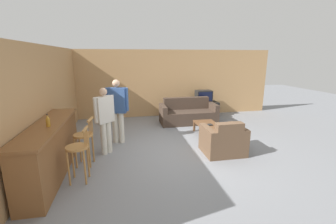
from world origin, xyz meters
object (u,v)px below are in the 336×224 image
(tv, at_px, (204,96))
(bottle, at_px, (48,121))
(couch_far, at_px, (188,114))
(tv_unit, at_px, (203,109))
(person_by_counter, at_px, (105,117))
(bar_chair_near, at_px, (78,152))
(bar_chair_mid, at_px, (84,139))
(person_by_window, at_px, (117,108))
(book_on_table, at_px, (209,125))
(coffee_table, at_px, (208,126))
(armchair_near, at_px, (223,141))

(tv, xyz_separation_m, bottle, (-4.48, -4.06, 0.38))
(couch_far, xyz_separation_m, tv_unit, (0.86, 0.79, -0.03))
(tv, relative_size, person_by_counter, 0.38)
(bar_chair_near, xyz_separation_m, bar_chair_mid, (-0.00, 0.68, 0.00))
(bar_chair_near, distance_m, person_by_window, 2.06)
(person_by_counter, bearing_deg, bar_chair_near, -108.54)
(bar_chair_mid, bearing_deg, tv_unit, 41.59)
(bar_chair_mid, bearing_deg, book_on_table, 19.25)
(coffee_table, height_order, tv, tv)
(bar_chair_mid, xyz_separation_m, person_by_counter, (0.41, 0.54, 0.31))
(bar_chair_mid, xyz_separation_m, person_by_window, (0.69, 1.22, 0.38))
(tv_unit, bearing_deg, bar_chair_mid, -138.41)
(tv, bearing_deg, couch_far, -137.52)
(bar_chair_mid, relative_size, tv_unit, 0.91)
(person_by_window, xyz_separation_m, person_by_counter, (-0.28, -0.68, -0.07))
(bar_chair_mid, relative_size, book_on_table, 6.38)
(couch_far, bearing_deg, book_on_table, -82.62)
(bar_chair_near, xyz_separation_m, couch_far, (3.12, 3.42, -0.29))
(person_by_counter, bearing_deg, coffee_table, 13.61)
(bar_chair_near, relative_size, person_by_counter, 0.65)
(tv_unit, distance_m, book_on_table, 2.46)
(couch_far, distance_m, tv_unit, 1.17)
(tv_unit, bearing_deg, bar_chair_near, -133.34)
(bottle, bearing_deg, person_by_window, 55.87)
(coffee_table, height_order, book_on_table, book_on_table)
(person_by_window, relative_size, person_by_counter, 1.08)
(armchair_near, relative_size, coffee_table, 0.89)
(armchair_near, height_order, tv_unit, armchair_near)
(bar_chair_near, height_order, person_by_counter, person_by_counter)
(bar_chair_near, xyz_separation_m, tv, (3.98, 4.21, 0.21))
(couch_far, distance_m, tv, 1.26)
(coffee_table, relative_size, tv_unit, 0.94)
(coffee_table, distance_m, bottle, 4.30)
(armchair_near, relative_size, book_on_table, 5.80)
(tv, xyz_separation_m, book_on_table, (-0.65, -2.37, -0.43))
(coffee_table, distance_m, tv, 2.42)
(bar_chair_mid, height_order, book_on_table, bar_chair_mid)
(bar_chair_near, bearing_deg, bottle, 163.16)
(bar_chair_near, height_order, armchair_near, bar_chair_near)
(couch_far, xyz_separation_m, coffee_table, (0.20, -1.49, -0.00))
(bar_chair_near, distance_m, bottle, 0.78)
(couch_far, relative_size, coffee_table, 1.84)
(couch_far, xyz_separation_m, person_by_counter, (-2.71, -2.20, 0.60))
(person_by_counter, bearing_deg, armchair_near, -11.25)
(bar_chair_mid, xyz_separation_m, book_on_table, (3.32, 1.16, -0.23))
(couch_far, relative_size, armchair_near, 2.08)
(bar_chair_mid, bearing_deg, coffee_table, 20.61)
(bottle, bearing_deg, armchair_near, 7.90)
(book_on_table, bearing_deg, couch_far, 97.38)
(coffee_table, distance_m, person_by_window, 2.71)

